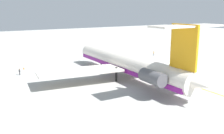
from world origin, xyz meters
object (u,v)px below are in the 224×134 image
safety_cone_wingtip (127,56)px  ground_crew_near_nose (154,53)px  ground_crew_near_tail (19,71)px  safety_cone_tail (24,68)px  main_jetliner (129,64)px

safety_cone_wingtip → ground_crew_near_nose: bearing=-110.4°
ground_crew_near_tail → safety_cone_tail: (6.14, -2.54, -0.78)m
ground_crew_near_nose → safety_cone_tail: size_ratio=3.09×
ground_crew_near_nose → safety_cone_tail: 45.10m
ground_crew_near_nose → safety_cone_tail: (3.81, 44.94, -0.80)m
main_jetliner → ground_crew_near_tail: 27.78m
ground_crew_near_nose → safety_cone_wingtip: size_ratio=3.09×
main_jetliner → safety_cone_tail: size_ratio=85.94×
ground_crew_near_nose → main_jetliner: bearing=62.5°
safety_cone_wingtip → ground_crew_near_tail: bearing=98.8°
safety_cone_wingtip → main_jetliner: bearing=144.6°
main_jetliner → safety_cone_tail: main_jetliner is taller
safety_cone_tail → main_jetliner: bearing=-143.1°
main_jetliner → safety_cone_wingtip: main_jetliner is taller
main_jetliner → ground_crew_near_tail: (18.21, 20.80, -2.70)m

